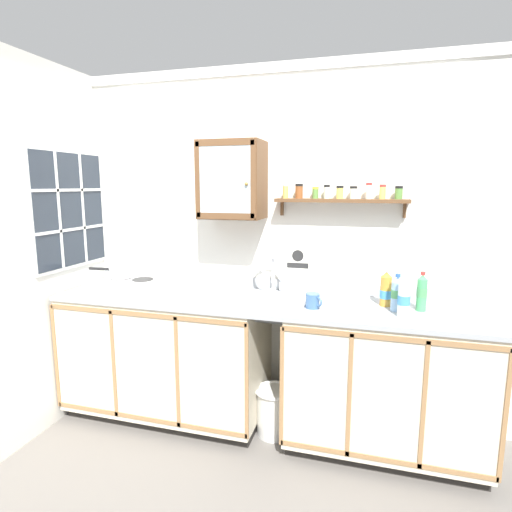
% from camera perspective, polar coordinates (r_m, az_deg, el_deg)
% --- Properties ---
extents(floor, '(5.93, 5.93, 0.00)m').
position_cam_1_polar(floor, '(3.00, -1.09, -25.34)').
color(floor, slate).
rests_on(floor, ground).
extents(back_wall, '(3.53, 0.07, 2.57)m').
position_cam_1_polar(back_wall, '(3.10, 2.30, 1.73)').
color(back_wall, silver).
rests_on(back_wall, ground).
extents(side_wall_left, '(0.05, 3.41, 2.57)m').
position_cam_1_polar(side_wall_left, '(3.06, -30.84, 0.06)').
color(side_wall_left, silver).
rests_on(side_wall_left, ground).
extents(lower_cabinet_run, '(1.47, 0.64, 0.92)m').
position_cam_1_polar(lower_cabinet_run, '(3.27, -12.04, -13.18)').
color(lower_cabinet_run, black).
rests_on(lower_cabinet_run, ground).
extents(lower_cabinet_run_right, '(1.25, 0.64, 0.92)m').
position_cam_1_polar(lower_cabinet_run_right, '(2.93, 17.24, -16.19)').
color(lower_cabinet_run_right, black).
rests_on(lower_cabinet_run_right, ground).
extents(countertop, '(2.89, 0.67, 0.03)m').
position_cam_1_polar(countertop, '(2.85, 0.60, -6.33)').
color(countertop, '#9EA3A8').
rests_on(countertop, lower_cabinet_run).
extents(backsplash, '(2.89, 0.02, 0.08)m').
position_cam_1_polar(backsplash, '(3.13, 2.11, -3.86)').
color(backsplash, '#9EA3A8').
rests_on(backsplash, countertop).
extents(sink, '(0.58, 0.44, 0.47)m').
position_cam_1_polar(sink, '(2.88, 1.35, -5.87)').
color(sink, silver).
rests_on(sink, countertop).
extents(hot_plate_stove, '(0.39, 0.30, 0.08)m').
position_cam_1_polar(hot_plate_stove, '(3.26, -16.88, -3.73)').
color(hot_plate_stove, silver).
rests_on(hot_plate_stove, countertop).
extents(saucepan, '(0.34, 0.17, 0.08)m').
position_cam_1_polar(saucepan, '(3.32, -18.21, -2.11)').
color(saucepan, silver).
rests_on(saucepan, hot_plate_stove).
extents(bottle_soda_green_0, '(0.06, 0.06, 0.25)m').
position_cam_1_polar(bottle_soda_green_0, '(2.78, 21.83, -4.70)').
color(bottle_soda_green_0, '#4CB266').
rests_on(bottle_soda_green_0, countertop).
extents(bottle_juice_amber_1, '(0.07, 0.07, 0.25)m').
position_cam_1_polar(bottle_juice_amber_1, '(2.81, 17.42, -4.46)').
color(bottle_juice_amber_1, gold).
rests_on(bottle_juice_amber_1, countertop).
extents(bottle_water_blue_2, '(0.07, 0.07, 0.24)m').
position_cam_1_polar(bottle_water_blue_2, '(2.72, 18.81, -4.94)').
color(bottle_water_blue_2, '#8CB7E0').
rests_on(bottle_water_blue_2, countertop).
extents(bottle_water_clear_3, '(0.07, 0.07, 0.25)m').
position_cam_1_polar(bottle_water_clear_3, '(2.62, 19.66, -5.46)').
color(bottle_water_clear_3, silver).
rests_on(bottle_water_clear_3, countertop).
extents(mug, '(0.11, 0.10, 0.09)m').
position_cam_1_polar(mug, '(2.68, 7.82, -6.12)').
color(mug, '#3F6699').
rests_on(mug, countertop).
extents(wall_cabinet, '(0.44, 0.33, 0.54)m').
position_cam_1_polar(wall_cabinet, '(2.97, -3.29, 10.38)').
color(wall_cabinet, brown).
extents(spice_shelf, '(0.90, 0.14, 0.23)m').
position_cam_1_polar(spice_shelf, '(2.90, 11.52, 7.84)').
color(spice_shelf, brown).
extents(warning_sign, '(0.19, 0.01, 0.21)m').
position_cam_1_polar(warning_sign, '(3.05, 5.77, -0.45)').
color(warning_sign, silver).
extents(window, '(0.03, 0.76, 0.87)m').
position_cam_1_polar(window, '(3.40, -24.21, 5.82)').
color(window, '#262D38').
extents(trash_bin, '(0.27, 0.27, 0.34)m').
position_cam_1_polar(trash_bin, '(3.09, 2.52, -20.41)').
color(trash_bin, silver).
rests_on(trash_bin, ground).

